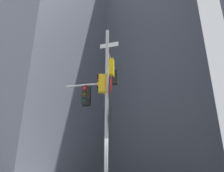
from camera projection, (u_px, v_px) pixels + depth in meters
The scene contains 3 objects.
building_tower_left at pixel (33, 41), 28.92m from camera, with size 16.42×16.42×34.59m, color slate.
building_mid_block at pixel (155, 58), 36.07m from camera, with size 14.58×14.58×37.08m, color #4C5460.
signal_pole_assembly at pixel (105, 88), 11.88m from camera, with size 2.92×3.19×8.82m.
Camera 1 is at (4.03, -9.77, 1.31)m, focal length 33.61 mm.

